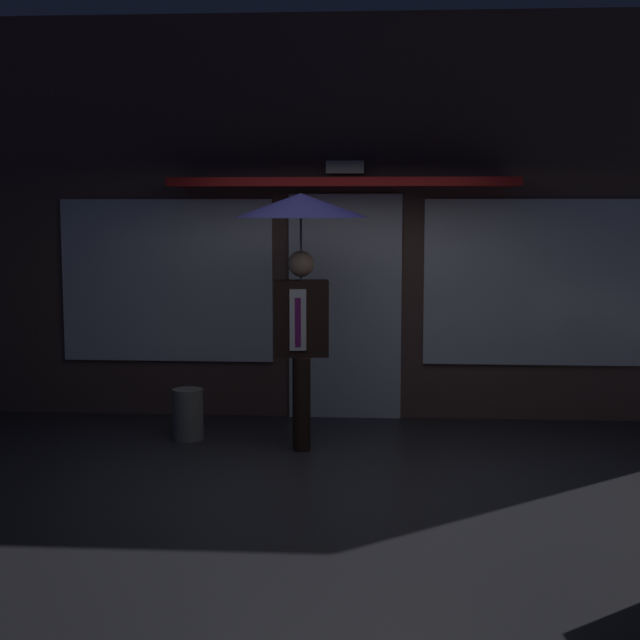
{
  "coord_description": "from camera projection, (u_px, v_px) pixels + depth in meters",
  "views": [
    {
      "loc": [
        0.39,
        -7.04,
        2.06
      ],
      "look_at": [
        -0.16,
        0.97,
        1.11
      ],
      "focal_mm": 53.25,
      "sensor_mm": 36.0,
      "label": 1
    }
  ],
  "objects": [
    {
      "name": "building_facade",
      "position": [
        346.0,
        220.0,
        9.33
      ],
      "size": [
        9.1,
        1.0,
        3.92
      ],
      "color": "brown",
      "rests_on": "ground"
    },
    {
      "name": "ground_plane",
      "position": [
        332.0,
        479.0,
        7.25
      ],
      "size": [
        18.0,
        18.0,
        0.0
      ],
      "primitive_type": "plane",
      "color": "#26262B"
    },
    {
      "name": "sidewalk_bollard",
      "position": [
        188.0,
        414.0,
        8.48
      ],
      "size": [
        0.28,
        0.28,
        0.46
      ],
      "primitive_type": "cylinder",
      "color": "slate",
      "rests_on": "ground"
    },
    {
      "name": "person_with_umbrella",
      "position": [
        301.0,
        247.0,
        8.02
      ],
      "size": [
        1.14,
        1.14,
        2.19
      ],
      "rotation": [
        0.0,
        0.0,
        0.12
      ],
      "color": "black",
      "rests_on": "ground"
    }
  ]
}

